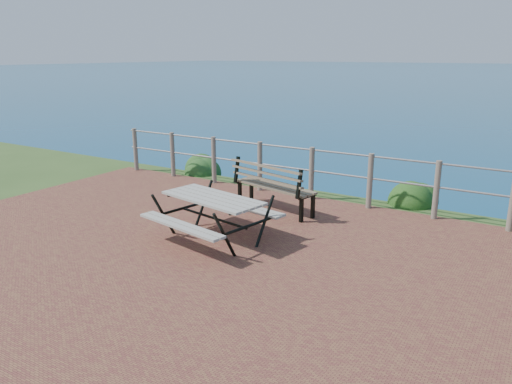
% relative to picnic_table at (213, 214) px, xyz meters
% --- Properties ---
extents(ground, '(10.00, 7.00, 0.12)m').
position_rel_picnic_table_xyz_m(ground, '(0.28, -0.58, -0.43)').
color(ground, brown).
rests_on(ground, ground).
extents(safety_railing, '(9.40, 0.10, 1.00)m').
position_rel_picnic_table_xyz_m(safety_railing, '(0.28, 2.77, 0.14)').
color(safety_railing, '#6B5B4C').
rests_on(safety_railing, ground).
extents(picnic_table, '(1.69, 1.36, 0.67)m').
position_rel_picnic_table_xyz_m(picnic_table, '(0.00, 0.00, 0.00)').
color(picnic_table, '#9F9A8E').
rests_on(picnic_table, ground).
extents(park_bench, '(1.65, 0.76, 0.90)m').
position_rel_picnic_table_xyz_m(park_bench, '(0.06, 1.74, 0.16)').
color(park_bench, brown).
rests_on(park_bench, ground).
extents(shrub_lip_west, '(0.85, 0.85, 0.62)m').
position_rel_picnic_table_xyz_m(shrub_lip_west, '(-3.06, 3.56, -0.43)').
color(shrub_lip_west, '#23491B').
rests_on(shrub_lip_west, ground).
extents(shrub_lip_east, '(0.86, 0.86, 0.63)m').
position_rel_picnic_table_xyz_m(shrub_lip_east, '(2.06, 3.69, -0.43)').
color(shrub_lip_east, '#1E4314').
rests_on(shrub_lip_east, ground).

